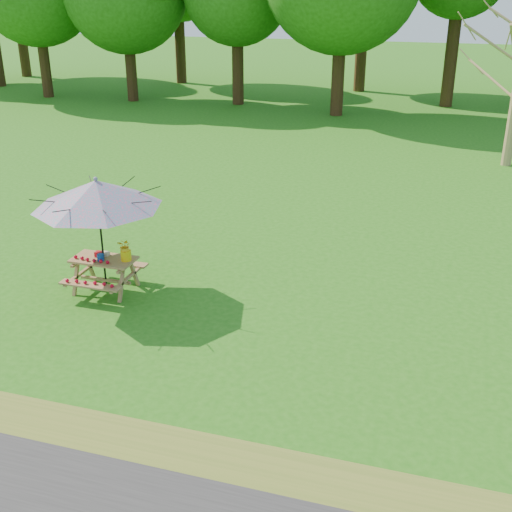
# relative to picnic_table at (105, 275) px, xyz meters

# --- Properties ---
(ground) EXTENTS (120.00, 120.00, 0.00)m
(ground) POSITION_rel_picnic_table_xyz_m (0.92, -1.22, -0.33)
(ground) COLOR #226914
(ground) RESTS_ON ground
(drygrass_strip) EXTENTS (120.00, 1.20, 0.01)m
(drygrass_strip) POSITION_rel_picnic_table_xyz_m (0.92, -4.02, -0.32)
(drygrass_strip) COLOR olive
(drygrass_strip) RESTS_ON ground
(picnic_table) EXTENTS (1.20, 1.32, 0.67)m
(picnic_table) POSITION_rel_picnic_table_xyz_m (0.00, 0.00, 0.00)
(picnic_table) COLOR #976E44
(picnic_table) RESTS_ON ground
(patio_umbrella) EXTENTS (2.68, 2.68, 2.27)m
(patio_umbrella) POSITION_rel_picnic_table_xyz_m (0.00, 0.00, 1.62)
(patio_umbrella) COLOR black
(patio_umbrella) RESTS_ON ground
(produce_bins) EXTENTS (0.26, 0.38, 0.13)m
(produce_bins) POSITION_rel_picnic_table_xyz_m (-0.05, 0.01, 0.40)
(produce_bins) COLOR red
(produce_bins) RESTS_ON picnic_table
(tomatoes_row) EXTENTS (0.77, 0.13, 0.07)m
(tomatoes_row) POSITION_rel_picnic_table_xyz_m (-0.15, -0.18, 0.38)
(tomatoes_row) COLOR red
(tomatoes_row) RESTS_ON picnic_table
(flower_bucket) EXTENTS (0.28, 0.25, 0.43)m
(flower_bucket) POSITION_rel_picnic_table_xyz_m (0.45, 0.06, 0.57)
(flower_bucket) COLOR yellow
(flower_bucket) RESTS_ON picnic_table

